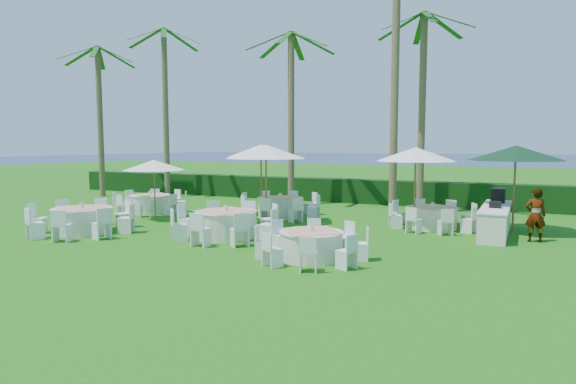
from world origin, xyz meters
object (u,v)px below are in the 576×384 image
Objects in this scene: banquet_table_b at (226,223)px; banquet_table_c at (311,244)px; banquet_table_f at (432,217)px; umbrella_c at (261,151)px; banquet_table_a at (82,220)px; banquet_table_d at (150,203)px; umbrella_d at (416,154)px; staff_person at (535,215)px; umbrella_a at (154,165)px; umbrella_green at (516,153)px; banquet_table_e at (280,207)px; buffet_table at (495,219)px; umbrella_b at (266,152)px.

banquet_table_c is at bearing -23.81° from banquet_table_b.
banquet_table_f is 1.01× the size of umbrella_c.
banquet_table_d is (-1.29, 4.88, -0.04)m from banquet_table_a.
umbrella_d reaches higher than banquet_table_d.
banquet_table_f is 7.38m from umbrella_c.
umbrella_d is 4.31m from staff_person.
banquet_table_d is at bearing 135.83° from umbrella_a.
umbrella_green is at bearing -78.19° from staff_person.
banquet_table_e is 0.81× the size of buffet_table.
staff_person is (5.37, 4.96, 0.44)m from banquet_table_c.
banquet_table_b reaches higher than banquet_table_d.
banquet_table_d is 11.92m from banquet_table_f.
banquet_table_c is at bearing -109.26° from banquet_table_f.
umbrella_d is (5.31, 1.22, -0.08)m from umbrella_b.
umbrella_a is at bearing -167.14° from umbrella_b.
banquet_table_a is at bearing -120.31° from umbrella_c.
umbrella_c is (3.36, 2.70, 0.55)m from umbrella_a.
staff_person reaches higher than banquet_table_e.
banquet_table_b is 4.67m from banquet_table_e.
umbrella_a is 13.29m from umbrella_green.
banquet_table_f is at bearing 38.51° from banquet_table_b.
umbrella_c reaches higher than umbrella_b.
banquet_table_b is at bearing -140.27° from umbrella_d.
buffet_table is at bearing -3.21° from umbrella_c.
umbrella_a is (-4.30, -2.61, 1.73)m from banquet_table_e.
banquet_table_d is at bearing 104.76° from banquet_table_a.
banquet_table_d is 1.09× the size of umbrella_d.
umbrella_c is (-7.00, 0.17, 2.31)m from banquet_table_f.
banquet_table_a is 1.11× the size of banquet_table_f.
umbrella_green is 2.48m from staff_person.
umbrella_d is at bearing 75.09° from banquet_table_c.
umbrella_c is at bearing 104.80° from banquet_table_b.
umbrella_d is (9.99, 5.66, 2.18)m from banquet_table_a.
buffet_table is (2.08, -0.34, 0.10)m from banquet_table_f.
umbrella_a is at bearing -167.09° from umbrella_d.
umbrella_green is at bearing 10.70° from umbrella_d.
banquet_table_e is (-0.32, 4.66, -0.02)m from banquet_table_b.
umbrella_b is 1.02× the size of umbrella_green.
umbrella_d is (5.48, -0.37, 2.20)m from banquet_table_e.
banquet_table_b is 7.06m from umbrella_d.
buffet_table reaches higher than banquet_table_a.
umbrella_b reaches higher than staff_person.
umbrella_green reaches higher than banquet_table_f.
umbrella_a reaches higher than banquet_table_f.
buffet_table reaches higher than banquet_table_b.
banquet_table_c is at bearing 32.57° from staff_person.
banquet_table_b is 1.20× the size of umbrella_d.
banquet_table_e reaches higher than banquet_table_f.
umbrella_b reaches higher than banquet_table_f.
banquet_table_d is 0.95× the size of banquet_table_e.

